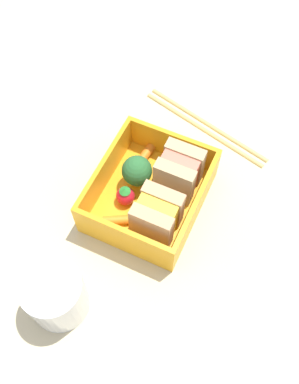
% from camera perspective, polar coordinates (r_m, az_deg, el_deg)
% --- Properties ---
extents(ground_plane, '(1.20, 1.20, 0.02)m').
position_cam_1_polar(ground_plane, '(0.58, 0.00, -1.79)').
color(ground_plane, beige).
extents(bento_tray, '(0.15, 0.13, 0.01)m').
position_cam_1_polar(bento_tray, '(0.57, 0.00, -1.04)').
color(bento_tray, orange).
rests_on(bento_tray, ground_plane).
extents(bento_rim, '(0.15, 0.13, 0.05)m').
position_cam_1_polar(bento_rim, '(0.54, 0.00, 0.47)').
color(bento_rim, orange).
rests_on(bento_rim, bento_tray).
extents(sandwich_left, '(0.05, 0.05, 0.06)m').
position_cam_1_polar(sandwich_left, '(0.54, 3.96, 2.66)').
color(sandwich_left, tan).
rests_on(sandwich_left, bento_tray).
extents(sandwich_center_left, '(0.05, 0.05, 0.06)m').
position_cam_1_polar(sandwich_center_left, '(0.51, 1.01, -3.20)').
color(sandwich_center_left, tan).
rests_on(sandwich_center_left, bento_tray).
extents(carrot_stick_left, '(0.05, 0.02, 0.01)m').
position_cam_1_polar(carrot_stick_left, '(0.59, -0.84, 4.59)').
color(carrot_stick_left, orange).
rests_on(carrot_stick_left, bento_tray).
extents(broccoli_floret, '(0.04, 0.04, 0.05)m').
position_cam_1_polar(broccoli_floret, '(0.54, -1.69, 2.81)').
color(broccoli_floret, '#8DCB5A').
rests_on(broccoli_floret, bento_tray).
extents(strawberry_far_left, '(0.02, 0.02, 0.03)m').
position_cam_1_polar(strawberry_far_left, '(0.55, -3.24, -0.45)').
color(strawberry_far_left, red).
rests_on(strawberry_far_left, bento_tray).
extents(carrot_stick_far_left, '(0.03, 0.04, 0.01)m').
position_cam_1_polar(carrot_stick_far_left, '(0.54, -4.36, -3.77)').
color(carrot_stick_far_left, orange).
rests_on(carrot_stick_far_left, bento_tray).
extents(chopstick_pair, '(0.07, 0.21, 0.01)m').
position_cam_1_polar(chopstick_pair, '(0.64, 7.47, 8.80)').
color(chopstick_pair, tan).
rests_on(chopstick_pair, ground_plane).
extents(drinking_glass, '(0.07, 0.07, 0.07)m').
position_cam_1_polar(drinking_glass, '(0.50, -12.38, -13.31)').
color(drinking_glass, white).
rests_on(drinking_glass, ground_plane).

